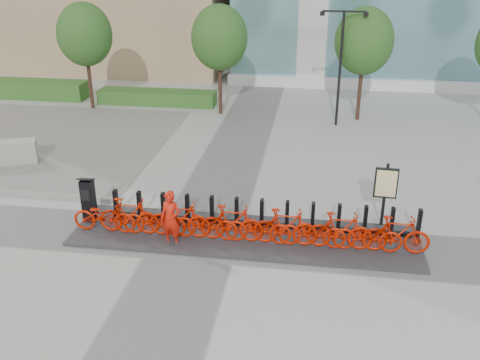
# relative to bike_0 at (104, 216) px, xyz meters

# --- Properties ---
(ground) EXTENTS (120.00, 120.00, 0.00)m
(ground) POSITION_rel_bike_0_xyz_m (2.60, 0.05, -0.55)
(ground) COLOR #A9A9A9
(gravel_patch) EXTENTS (14.00, 14.00, 0.00)m
(gravel_patch) POSITION_rel_bike_0_xyz_m (-7.40, 7.05, -0.55)
(gravel_patch) COLOR #5C5C5C
(gravel_patch) RESTS_ON ground
(hedge_b) EXTENTS (6.00, 1.20, 0.70)m
(hedge_b) POSITION_rel_bike_0_xyz_m (-2.40, 13.25, -0.20)
(hedge_b) COLOR #225213
(hedge_b) RESTS_ON ground
(tree_0) EXTENTS (2.60, 2.60, 5.10)m
(tree_0) POSITION_rel_bike_0_xyz_m (-5.40, 12.05, 3.04)
(tree_0) COLOR #46281D
(tree_0) RESTS_ON ground
(tree_1) EXTENTS (2.60, 2.60, 5.10)m
(tree_1) POSITION_rel_bike_0_xyz_m (1.10, 12.05, 3.04)
(tree_1) COLOR #46281D
(tree_1) RESTS_ON ground
(tree_2) EXTENTS (2.60, 2.60, 5.10)m
(tree_2) POSITION_rel_bike_0_xyz_m (7.60, 12.05, 3.04)
(tree_2) COLOR #46281D
(tree_2) RESTS_ON ground
(streetlamp) EXTENTS (2.00, 0.20, 5.00)m
(streetlamp) POSITION_rel_bike_0_xyz_m (6.60, 11.05, 2.58)
(streetlamp) COLOR black
(streetlamp) RESTS_ON ground
(dock_pad) EXTENTS (9.60, 2.40, 0.08)m
(dock_pad) POSITION_rel_bike_0_xyz_m (3.90, 0.35, -0.51)
(dock_pad) COLOR #323135
(dock_pad) RESTS_ON ground
(dock_rail_posts) EXTENTS (8.74, 0.50, 0.85)m
(dock_rail_posts) POSITION_rel_bike_0_xyz_m (4.32, 0.82, -0.05)
(dock_rail_posts) COLOR black
(dock_rail_posts) RESTS_ON dock_pad
(bike_0) EXTENTS (1.79, 0.63, 0.94)m
(bike_0) POSITION_rel_bike_0_xyz_m (0.00, 0.00, 0.00)
(bike_0) COLOR #B51600
(bike_0) RESTS_ON dock_pad
(bike_1) EXTENTS (1.74, 0.49, 1.05)m
(bike_1) POSITION_rel_bike_0_xyz_m (0.72, 0.00, 0.05)
(bike_1) COLOR #B51600
(bike_1) RESTS_ON dock_pad
(bike_2) EXTENTS (1.79, 0.63, 0.94)m
(bike_2) POSITION_rel_bike_0_xyz_m (1.44, 0.00, 0.00)
(bike_2) COLOR #B51600
(bike_2) RESTS_ON dock_pad
(bike_3) EXTENTS (1.74, 0.49, 1.05)m
(bike_3) POSITION_rel_bike_0_xyz_m (2.16, 0.00, 0.05)
(bike_3) COLOR #B51600
(bike_3) RESTS_ON dock_pad
(bike_4) EXTENTS (1.79, 0.63, 0.94)m
(bike_4) POSITION_rel_bike_0_xyz_m (2.88, 0.00, 0.00)
(bike_4) COLOR #B51600
(bike_4) RESTS_ON dock_pad
(bike_5) EXTENTS (1.74, 0.49, 1.05)m
(bike_5) POSITION_rel_bike_0_xyz_m (3.60, 0.00, 0.05)
(bike_5) COLOR #B51600
(bike_5) RESTS_ON dock_pad
(bike_6) EXTENTS (1.79, 0.63, 0.94)m
(bike_6) POSITION_rel_bike_0_xyz_m (4.32, 0.00, 0.00)
(bike_6) COLOR #B51600
(bike_6) RESTS_ON dock_pad
(bike_7) EXTENTS (1.74, 0.49, 1.05)m
(bike_7) POSITION_rel_bike_0_xyz_m (5.04, 0.00, 0.05)
(bike_7) COLOR #B51600
(bike_7) RESTS_ON dock_pad
(bike_8) EXTENTS (1.79, 0.63, 0.94)m
(bike_8) POSITION_rel_bike_0_xyz_m (5.76, 0.00, 0.00)
(bike_8) COLOR #B51600
(bike_8) RESTS_ON dock_pad
(bike_9) EXTENTS (1.74, 0.49, 1.05)m
(bike_9) POSITION_rel_bike_0_xyz_m (6.48, 0.00, 0.05)
(bike_9) COLOR #B51600
(bike_9) RESTS_ON dock_pad
(bike_10) EXTENTS (1.79, 0.63, 0.94)m
(bike_10) POSITION_rel_bike_0_xyz_m (7.20, 0.00, 0.00)
(bike_10) COLOR #B51600
(bike_10) RESTS_ON dock_pad
(bike_11) EXTENTS (1.74, 0.49, 1.05)m
(bike_11) POSITION_rel_bike_0_xyz_m (7.92, 0.00, 0.05)
(bike_11) COLOR #B51600
(bike_11) RESTS_ON dock_pad
(kiosk) EXTENTS (0.45, 0.38, 1.39)m
(kiosk) POSITION_rel_bike_0_xyz_m (-0.68, 0.55, 0.20)
(kiosk) COLOR black
(kiosk) RESTS_ON dock_pad
(worker_red) EXTENTS (0.65, 0.49, 1.59)m
(worker_red) POSITION_rel_bike_0_xyz_m (2.01, -0.36, 0.24)
(worker_red) COLOR red
(worker_red) RESTS_ON ground
(jersey_barrier) EXTENTS (2.31, 1.41, 0.87)m
(jersey_barrier) POSITION_rel_bike_0_xyz_m (-5.63, 4.48, -0.12)
(jersey_barrier) COLOR #A2A58F
(jersey_barrier) RESTS_ON ground
(map_sign) EXTENTS (0.65, 0.15, 1.97)m
(map_sign) POSITION_rel_bike_0_xyz_m (7.73, 1.52, 0.75)
(map_sign) COLOR black
(map_sign) RESTS_ON ground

